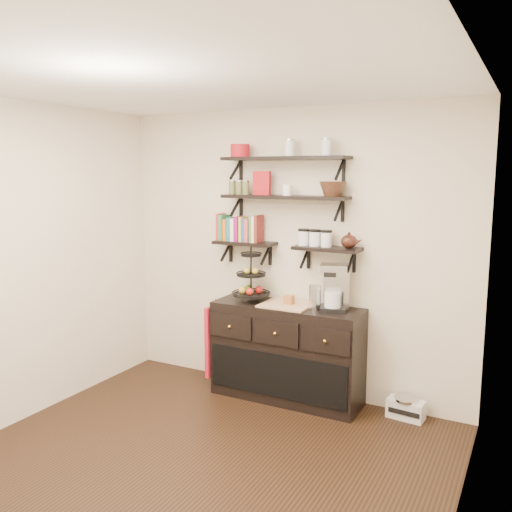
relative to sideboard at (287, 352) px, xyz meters
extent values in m
plane|color=black|center=(-0.08, -1.51, -0.45)|extent=(3.50, 3.50, 0.00)
cube|color=white|center=(-0.08, -1.51, 2.25)|extent=(3.50, 3.50, 0.02)
cube|color=beige|center=(-0.08, 0.24, 0.90)|extent=(3.50, 0.02, 2.70)
cube|color=beige|center=(-1.83, -1.51, 0.90)|extent=(0.02, 3.50, 2.70)
cube|color=beige|center=(1.67, -1.51, 0.90)|extent=(0.02, 3.50, 2.70)
cube|color=black|center=(-0.08, 0.10, 1.78)|extent=(1.20, 0.27, 0.03)
cube|color=black|center=(-0.60, 0.22, 1.67)|extent=(0.02, 0.03, 0.20)
cube|color=black|center=(0.44, 0.22, 1.67)|extent=(0.02, 0.03, 0.20)
cube|color=black|center=(-0.08, 0.10, 1.43)|extent=(1.20, 0.27, 0.03)
cube|color=black|center=(-0.60, 0.22, 1.32)|extent=(0.02, 0.03, 0.20)
cube|color=black|center=(0.44, 0.22, 1.32)|extent=(0.02, 0.03, 0.20)
cube|color=black|center=(-0.50, 0.11, 0.98)|extent=(0.60, 0.25, 0.03)
cube|color=black|center=(-0.72, 0.22, 0.87)|extent=(0.02, 0.03, 0.20)
cube|color=black|center=(-0.28, 0.22, 0.87)|extent=(0.03, 0.03, 0.20)
cube|color=black|center=(0.34, 0.11, 0.98)|extent=(0.60, 0.25, 0.03)
cube|color=black|center=(0.12, 0.22, 0.87)|extent=(0.03, 0.03, 0.20)
cube|color=black|center=(0.56, 0.22, 0.87)|extent=(0.02, 0.03, 0.20)
cube|color=#AD262D|center=(-0.76, 0.12, 1.10)|extent=(0.02, 0.15, 0.20)
cube|color=#2F7A47|center=(-0.73, 0.12, 1.12)|extent=(0.03, 0.15, 0.24)
cube|color=orange|center=(-0.69, 0.12, 1.10)|extent=(0.04, 0.15, 0.21)
cube|color=#1F707B|center=(-0.66, 0.12, 1.12)|extent=(0.03, 0.15, 0.25)
cube|color=white|center=(-0.62, 0.12, 1.11)|extent=(0.03, 0.15, 0.22)
cube|color=#8C115D|center=(-0.58, 0.12, 1.13)|extent=(0.04, 0.15, 0.26)
cube|color=gold|center=(-0.54, 0.12, 1.11)|extent=(0.03, 0.15, 0.23)
cube|color=#2E4894|center=(-0.51, 0.12, 1.10)|extent=(0.03, 0.15, 0.20)
cube|color=#C84544|center=(-0.47, 0.12, 1.12)|extent=(0.04, 0.15, 0.24)
cube|color=#458247|center=(-0.43, 0.12, 1.10)|extent=(0.03, 0.15, 0.21)
cube|color=beige|center=(-0.39, 0.12, 1.12)|extent=(0.03, 0.15, 0.25)
cube|color=maroon|center=(-0.36, 0.12, 1.11)|extent=(0.02, 0.15, 0.22)
cylinder|color=silver|center=(0.11, 0.12, 1.06)|extent=(0.10, 0.10, 0.13)
cylinder|color=silver|center=(0.22, 0.12, 1.06)|extent=(0.10, 0.10, 0.13)
cylinder|color=silver|center=(0.33, 0.12, 1.06)|extent=(0.10, 0.10, 0.13)
cube|color=black|center=(0.00, 0.00, 0.00)|extent=(1.40, 0.45, 0.90)
cube|color=tan|center=(0.00, 0.00, 0.46)|extent=(0.45, 0.41, 0.02)
sphere|color=gold|center=(-0.47, -0.25, 0.25)|extent=(0.04, 0.04, 0.04)
sphere|color=gold|center=(0.00, -0.25, 0.25)|extent=(0.04, 0.04, 0.04)
sphere|color=gold|center=(0.47, -0.25, 0.25)|extent=(0.04, 0.04, 0.04)
cylinder|color=black|center=(-0.38, 0.00, 0.71)|extent=(0.02, 0.02, 0.52)
cylinder|color=black|center=(-0.38, 0.00, 0.51)|extent=(0.36, 0.36, 0.01)
cylinder|color=black|center=(-0.38, 0.00, 0.70)|extent=(0.27, 0.27, 0.02)
cylinder|color=black|center=(-0.38, 0.00, 0.89)|extent=(0.19, 0.19, 0.02)
sphere|color=#B21914|center=(-0.31, 0.04, 0.55)|extent=(0.07, 0.07, 0.07)
sphere|color=gold|center=(-0.42, 0.00, 0.74)|extent=(0.06, 0.06, 0.06)
cube|color=#9E5724|center=(0.02, 0.00, 0.50)|extent=(0.08, 0.08, 0.08)
cube|color=black|center=(0.45, 0.00, 0.47)|extent=(0.28, 0.27, 0.04)
cube|color=silver|center=(0.45, 0.07, 0.64)|extent=(0.24, 0.15, 0.35)
cube|color=silver|center=(0.45, 0.00, 0.83)|extent=(0.28, 0.27, 0.07)
cylinder|color=silver|center=(0.45, -0.02, 0.56)|extent=(0.18, 0.18, 0.14)
cylinder|color=silver|center=(0.28, -0.02, 0.56)|extent=(0.11, 0.11, 0.22)
cube|color=#A51125|center=(-0.73, -0.10, 0.04)|extent=(0.04, 0.30, 0.69)
cube|color=silver|center=(1.09, 0.10, -0.37)|extent=(0.33, 0.19, 0.17)
cylinder|color=silver|center=(1.09, 0.10, -0.28)|extent=(0.23, 0.23, 0.02)
cube|color=black|center=(1.09, 0.01, -0.37)|extent=(0.27, 0.04, 0.04)
cube|color=#A3121A|center=(-0.31, 0.10, 1.56)|extent=(0.17, 0.08, 0.22)
cylinder|color=white|center=(-0.05, 0.10, 1.50)|extent=(0.09, 0.09, 0.10)
cylinder|color=#A3121A|center=(-0.55, 0.10, 1.86)|extent=(0.18, 0.18, 0.12)
camera|label=1|loc=(2.00, -4.42, 1.66)|focal=38.00mm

